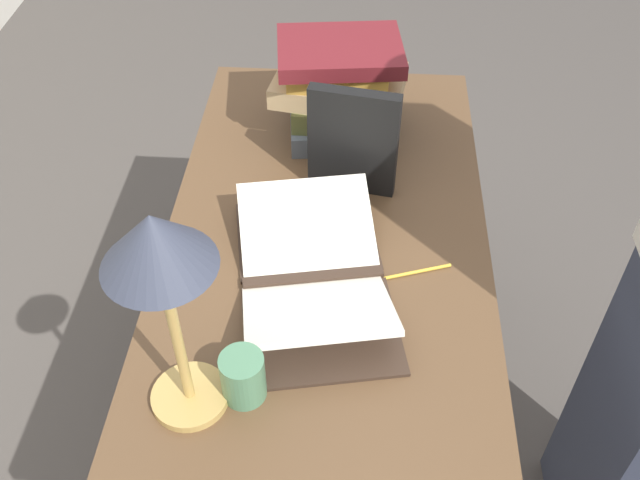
# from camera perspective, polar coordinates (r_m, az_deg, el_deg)

# --- Properties ---
(ground_plane) EXTENTS (12.00, 12.00, 0.00)m
(ground_plane) POSITION_cam_1_polar(r_m,az_deg,el_deg) (2.08, 0.31, -15.18)
(ground_plane) COLOR #47423D
(reading_desk) EXTENTS (1.38, 0.68, 0.75)m
(reading_desk) POSITION_cam_1_polar(r_m,az_deg,el_deg) (1.56, 0.40, -3.33)
(reading_desk) COLOR brown
(reading_desk) RESTS_ON ground_plane
(open_book) EXTENTS (0.53, 0.37, 0.09)m
(open_book) POSITION_cam_1_polar(r_m,az_deg,el_deg) (1.40, -0.54, -2.66)
(open_book) COLOR #38281E
(open_book) RESTS_ON reading_desk
(book_stack_tall) EXTENTS (0.25, 0.33, 0.24)m
(book_stack_tall) POSITION_cam_1_polar(r_m,az_deg,el_deg) (1.73, 1.54, 12.00)
(book_stack_tall) COLOR slate
(book_stack_tall) RESTS_ON reading_desk
(book_standing_upright) EXTENTS (0.06, 0.20, 0.25)m
(book_standing_upright) POSITION_cam_1_polar(r_m,az_deg,el_deg) (1.55, 2.64, 7.84)
(book_standing_upright) COLOR black
(book_standing_upright) RESTS_ON reading_desk
(reading_lamp) EXTENTS (0.17, 0.17, 0.43)m
(reading_lamp) POSITION_cam_1_polar(r_m,az_deg,el_deg) (1.01, -12.72, -1.78)
(reading_lamp) COLOR tan
(reading_lamp) RESTS_ON reading_desk
(coffee_mug) EXTENTS (0.11, 0.08, 0.09)m
(coffee_mug) POSITION_cam_1_polar(r_m,az_deg,el_deg) (1.23, -6.16, -10.76)
(coffee_mug) COLOR #4C7F5B
(coffee_mug) RESTS_ON reading_desk
(pencil) EXTENTS (0.06, 0.17, 0.01)m
(pencil) POSITION_cam_1_polar(r_m,az_deg,el_deg) (1.44, 7.15, -2.66)
(pencil) COLOR gold
(pencil) RESTS_ON reading_desk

